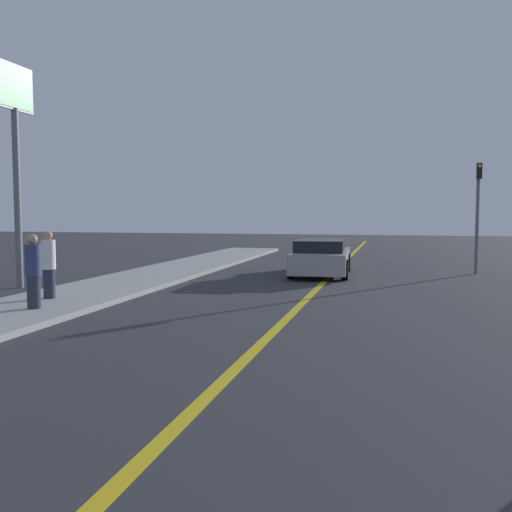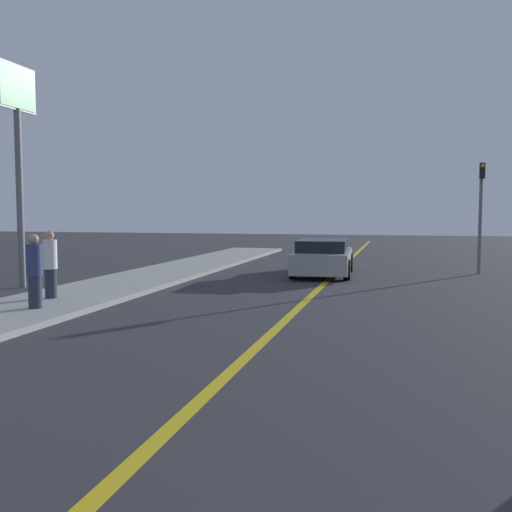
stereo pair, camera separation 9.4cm
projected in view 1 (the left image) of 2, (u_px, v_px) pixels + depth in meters
name	position (u px, v px, depth m)	size (l,w,h in m)	color
road_center_line	(307.00, 299.00, 14.70)	(0.20, 60.00, 0.01)	gold
sidewalk_left	(102.00, 290.00, 15.95)	(2.85, 35.77, 0.13)	#9E9E99
car_ahead_center	(321.00, 257.00, 20.20)	(2.17, 4.63, 1.27)	#9E9EA3
pedestrian_mid_group	(33.00, 271.00, 12.38)	(0.34, 0.34, 1.62)	#282D3D
pedestrian_far_standing	(49.00, 265.00, 13.83)	(0.33, 0.33, 1.64)	#282D3D
traffic_light	(478.00, 206.00, 20.38)	(0.18, 0.40, 3.96)	slate
roadside_sign	(15.00, 125.00, 16.46)	(0.20, 1.67, 6.48)	slate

